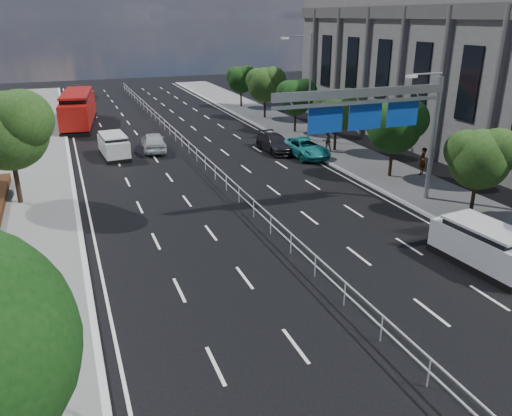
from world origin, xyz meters
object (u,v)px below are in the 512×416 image
toilet_sign (13,322)px  red_bus (78,108)px  overhead_gantry (379,110)px  near_car_silver (153,142)px  white_minivan (114,146)px  parked_car_teal (305,148)px  pedestrian_a (422,161)px  parked_car_dark (275,143)px  silver_minivan (484,246)px  near_car_dark (82,91)px  pedestrian_b (327,141)px

toilet_sign → red_bus: 40.58m
overhead_gantry → red_bus: size_ratio=0.90×
overhead_gantry → near_car_silver: 20.37m
white_minivan → parked_car_teal: bearing=-24.3°
toilet_sign → red_bus: (3.45, 40.41, -1.20)m
parked_car_teal → pedestrian_a: size_ratio=2.67×
parked_car_teal → parked_car_dark: 2.79m
red_bus → silver_minivan: red_bus is taller
red_bus → near_car_dark: (1.33, 19.69, -0.89)m
overhead_gantry → pedestrian_a: bearing=30.6°
red_bus → near_car_silver: 13.82m
silver_minivan → pedestrian_b: 20.01m
near_car_silver → silver_minivan: (9.76, -25.33, 0.18)m
white_minivan → parked_car_dark: size_ratio=0.92×
parked_car_dark → pedestrian_a: size_ratio=2.52×
silver_minivan → parked_car_dark: silver_minivan is taller
red_bus → pedestrian_a: red_bus is taller
near_car_dark → parked_car_teal: bearing=115.5°
silver_minivan → pedestrian_a: 13.20m
silver_minivan → parked_car_dark: size_ratio=1.01×
parked_car_teal → parked_car_dark: (-1.57, 2.31, -0.01)m
parked_car_teal → red_bus: bearing=126.9°
near_car_silver → pedestrian_b: pedestrian_b is taller
toilet_sign → pedestrian_b: bearing=45.8°
red_bus → parked_car_teal: 24.64m
toilet_sign → near_car_silver: bearing=72.8°
near_car_dark → parked_car_dark: 38.48m
parked_car_teal → pedestrian_b: pedestrian_b is taller
near_car_dark → silver_minivan: silver_minivan is taller
near_car_silver → parked_car_dark: size_ratio=0.96×
overhead_gantry → parked_car_dark: 14.64m
white_minivan → near_car_dark: (-0.51, 33.35, -0.05)m
red_bus → silver_minivan: (14.83, -38.15, -0.80)m
overhead_gantry → pedestrian_b: overhead_gantry is taller
white_minivan → red_bus: (-1.84, 13.66, 0.84)m
white_minivan → pedestrian_a: (19.06, -12.76, 0.18)m
silver_minivan → near_car_dark: bearing=98.3°
parked_car_dark → near_car_silver: bearing=156.8°
overhead_gantry → silver_minivan: 9.10m
parked_car_teal → parked_car_dark: bearing=121.2°
white_minivan → near_car_silver: 3.34m
toilet_sign → pedestrian_a: bearing=29.9°
near_car_silver → parked_car_dark: (9.16, -3.75, -0.08)m
white_minivan → pedestrian_b: white_minivan is taller
parked_car_dark → pedestrian_b: 4.17m
toilet_sign → overhead_gantry: bearing=29.6°
red_bus → pedestrian_b: red_bus is taller
overhead_gantry → pedestrian_b: bearing=72.7°
parked_car_teal → pedestrian_b: bearing=9.6°
pedestrian_b → near_car_silver: bearing=-14.5°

